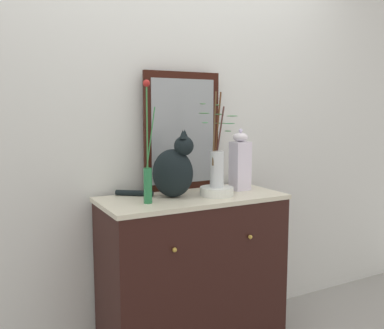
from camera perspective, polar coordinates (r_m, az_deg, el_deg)
wall_back at (r=2.63m, az=-3.24°, el=4.71°), size 4.40×0.08×2.60m
sideboard at (r=2.54m, az=0.00°, el=-14.69°), size 1.04×0.50×0.94m
mirror_leaning at (r=2.57m, az=-1.30°, el=4.49°), size 0.50×0.03×0.71m
cat_sitting at (r=2.35m, az=-2.52°, el=-0.75°), size 0.41×0.34×0.38m
vase_slim_green at (r=2.20m, az=-5.99°, el=-0.85°), size 0.07×0.04×0.64m
bowl_porcelain at (r=2.41m, az=3.35°, el=-3.62°), size 0.19×0.19×0.05m
vase_glass_clear at (r=2.39m, az=3.38°, el=0.35°), size 0.23×0.16×0.54m
jar_lidded_porcelain at (r=2.58m, az=6.50°, el=0.33°), size 0.10×0.10×0.37m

